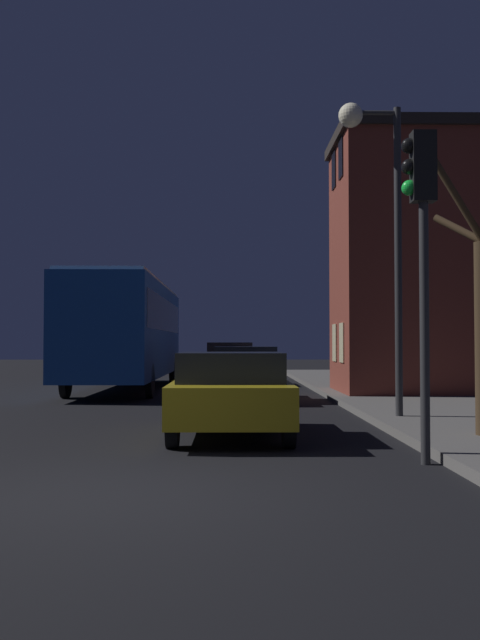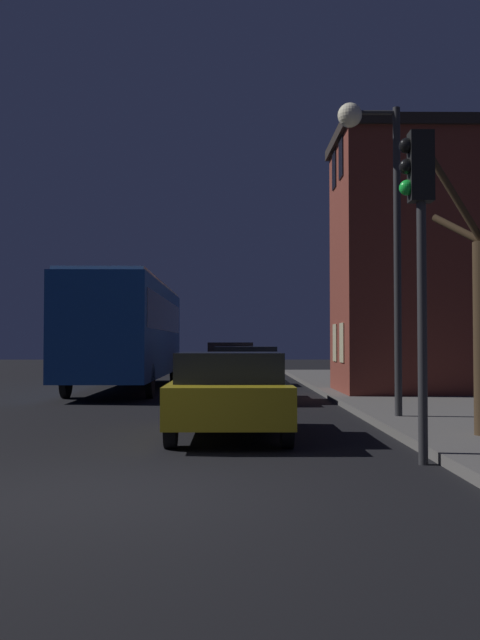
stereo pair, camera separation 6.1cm
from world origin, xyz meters
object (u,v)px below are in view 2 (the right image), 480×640
streetlamp (375,189)px  traffic_light (419,225)px  car_far_lane (230,363)px  car_near_lane (229,392)px  bus (128,326)px  car_mid_lane (245,372)px

streetlamp → traffic_light: size_ratio=1.42×
car_far_lane → car_near_lane: bearing=-89.8°
streetlamp → car_near_lane: bearing=-145.5°
car_near_lane → bus: bearing=105.9°
car_far_lane → streetlamp: bearing=-77.6°
bus → car_mid_lane: bus is taller
bus → car_mid_lane: bearing=-51.0°
traffic_light → car_far_lane: bearing=98.1°
car_near_lane → car_mid_lane: size_ratio=1.02×
traffic_light → car_near_lane: bearing=132.5°
traffic_light → car_far_lane: 17.70m
bus → car_far_lane: bearing=38.5°
bus → car_far_lane: bus is taller
traffic_light → car_near_lane: 4.27m
car_near_lane → car_far_lane: size_ratio=0.89×
traffic_light → car_near_lane: size_ratio=1.09×
streetlamp → traffic_light: streetlamp is taller
streetlamp → car_mid_lane: size_ratio=1.57×
bus → car_near_lane: bus is taller
bus → car_mid_lane: (3.80, -4.70, -1.34)m
car_near_lane → car_mid_lane: 7.35m
streetlamp → car_far_lane: size_ratio=1.38×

